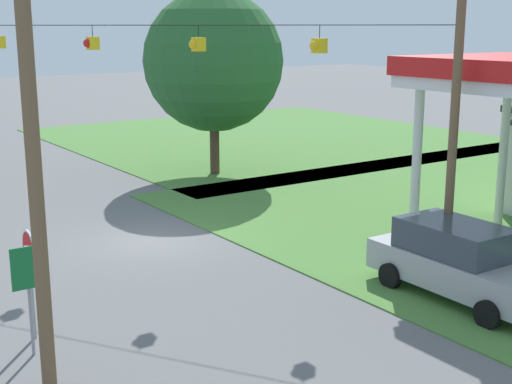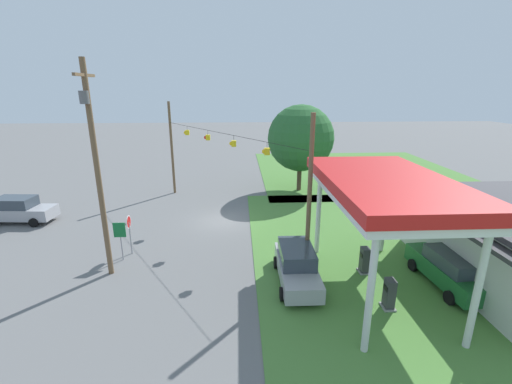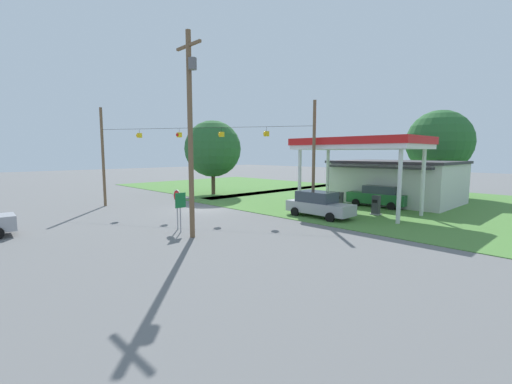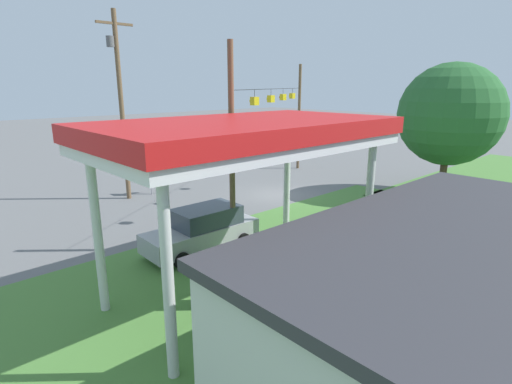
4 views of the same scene
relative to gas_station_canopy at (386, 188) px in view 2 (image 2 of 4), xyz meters
The scene contains 13 objects.
ground_plane 13.83m from the gas_station_canopy, 140.23° to the right, with size 160.00×160.00×0.00m, color slate.
grass_verge_opposite_corner 27.49m from the gas_station_canopy, 163.06° to the left, with size 24.00×24.00×0.04m, color #4C7F38.
gas_station_canopy is the anchor object (origin of this frame).
fuel_pump_near 4.94m from the gas_station_canopy, behind, with size 0.71×0.56×1.51m.
fuel_pump_far 4.94m from the gas_station_canopy, ahead, with size 0.71×0.56×1.51m.
car_at_pumps_front 5.95m from the gas_station_canopy, 103.46° to the right, with size 5.08×2.15×1.92m.
car_at_pumps_rear 5.87m from the gas_station_canopy, 91.54° to the left, with size 5.19×2.36×1.92m.
car_on_crossroad 26.16m from the gas_station_canopy, 113.82° to the right, with size 2.38×5.08×1.97m.
stop_sign_roadside 14.76m from the gas_station_canopy, 108.95° to the right, with size 0.80×0.08×2.50m.
route_sign 14.81m from the gas_station_canopy, 105.39° to the right, with size 0.10×0.70×2.40m.
utility_pole_main 14.22m from the gas_station_canopy, 99.26° to the right, with size 2.20×0.44×11.24m.
signal_span_gantry 12.76m from the gas_station_canopy, 140.19° to the right, with size 15.82×10.24×8.71m.
tree_west_verge 17.86m from the gas_station_canopy, behind, with size 6.39×6.39×8.42m.
Camera 2 is at (24.75, 1.30, 9.84)m, focal length 24.00 mm.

